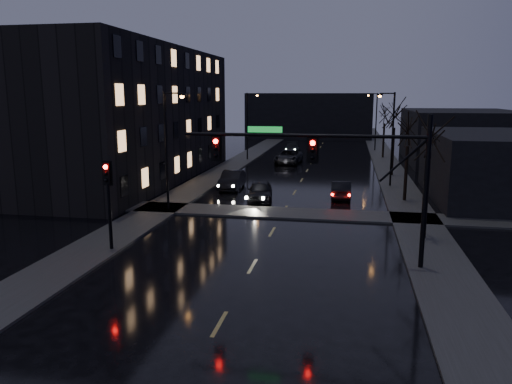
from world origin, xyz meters
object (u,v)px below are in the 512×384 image
at_px(lead_car, 341,190).
at_px(oncoming_car_b, 232,180).
at_px(oncoming_car_d, 292,148).
at_px(oncoming_car_c, 289,157).
at_px(oncoming_car_a, 260,191).

bearing_deg(lead_car, oncoming_car_b, -14.07).
bearing_deg(oncoming_car_d, oncoming_car_c, -93.57).
bearing_deg(oncoming_car_b, oncoming_car_a, -54.90).
distance_m(oncoming_car_c, lead_car, 19.50).
bearing_deg(oncoming_car_c, lead_car, -68.26).
xyz_separation_m(oncoming_car_b, lead_car, (9.09, -2.19, -0.08)).
bearing_deg(oncoming_car_d, lead_car, -84.21).
height_order(oncoming_car_b, lead_car, oncoming_car_b).
relative_size(oncoming_car_d, lead_car, 1.18).
height_order(oncoming_car_a, oncoming_car_c, oncoming_car_c).
distance_m(oncoming_car_b, oncoming_car_c, 16.51).
distance_m(oncoming_car_a, lead_car, 6.27).
xyz_separation_m(oncoming_car_a, oncoming_car_d, (-1.14, 31.32, -0.04)).
bearing_deg(oncoming_car_a, lead_car, 10.69).
bearing_deg(oncoming_car_b, oncoming_car_c, 78.36).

